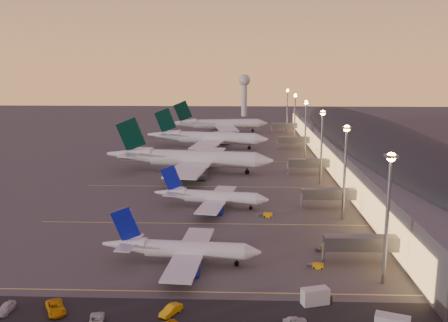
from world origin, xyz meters
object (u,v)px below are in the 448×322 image
(catering_truck_a, at_px, (317,296))
(service_van_c, at_px, (96,321))
(baggage_tug_b, at_px, (323,248))
(service_van_a, at_px, (6,308))
(service_van_d, at_px, (171,310))
(airliner_wide_near, at_px, (189,158))
(service_van_b, at_px, (56,308))
(airliner_wide_mid, at_px, (207,138))
(airliner_wide_far, at_px, (218,124))
(baggage_tug_a, at_px, (316,266))
(airliner_narrow_north, at_px, (211,197))
(service_van_e, at_px, (295,320))
(baggage_tug_c, at_px, (266,215))
(airliner_narrow_south, at_px, (181,249))
(radar_tower, at_px, (244,88))

(catering_truck_a, distance_m, service_van_c, 38.05)
(baggage_tug_b, height_order, service_van_a, service_van_a)
(service_van_d, bearing_deg, service_van_c, -130.47)
(service_van_c, bearing_deg, airliner_wide_near, 78.29)
(airliner_wide_near, bearing_deg, service_van_b, -88.34)
(service_van_a, bearing_deg, airliner_wide_mid, 83.92)
(airliner_wide_far, bearing_deg, airliner_wide_near, -101.96)
(baggage_tug_a, relative_size, service_van_d, 0.75)
(airliner_narrow_north, bearing_deg, baggage_tug_b, -40.54)
(airliner_wide_mid, height_order, catering_truck_a, airliner_wide_mid)
(baggage_tug_b, bearing_deg, catering_truck_a, -140.16)
(airliner_narrow_north, height_order, service_van_e, airliner_narrow_north)
(baggage_tug_c, xyz_separation_m, service_van_b, (-38.64, -55.04, 0.34))
(baggage_tug_c, height_order, service_van_b, service_van_b)
(airliner_narrow_south, xyz_separation_m, service_van_c, (-10.86, -25.69, -2.46))
(airliner_narrow_south, distance_m, service_van_b, 29.04)
(service_van_e, bearing_deg, baggage_tug_a, -27.43)
(service_van_c, bearing_deg, service_van_a, 157.84)
(airliner_narrow_south, relative_size, service_van_e, 8.67)
(airliner_wide_near, xyz_separation_m, service_van_e, (29.49, -113.50, -4.76))
(radar_tower, height_order, baggage_tug_b, radar_tower)
(airliner_narrow_south, xyz_separation_m, airliner_wide_mid, (-4.63, 144.78, 1.90))
(airliner_narrow_south, distance_m, baggage_tug_b, 32.84)
(airliner_narrow_north, distance_m, airliner_wide_far, 158.25)
(airliner_wide_far, distance_m, service_van_d, 221.86)
(service_van_b, bearing_deg, airliner_narrow_south, 20.44)
(baggage_tug_a, relative_size, baggage_tug_c, 0.90)
(airliner_wide_far, height_order, catering_truck_a, airliner_wide_far)
(airliner_wide_far, relative_size, service_van_e, 15.41)
(service_van_d, relative_size, service_van_e, 1.18)
(airliner_wide_mid, xyz_separation_m, catering_truck_a, (30.84, -161.91, -3.68))
(baggage_tug_b, bearing_deg, service_van_d, -173.63)
(airliner_wide_near, bearing_deg, airliner_narrow_north, -68.88)
(service_van_e, bearing_deg, service_van_d, 71.89)
(airliner_narrow_north, bearing_deg, airliner_wide_near, 113.11)
(airliner_wide_mid, xyz_separation_m, radar_tower, (18.96, 146.95, 16.81))
(service_van_b, xyz_separation_m, service_van_d, (19.88, 0.04, -0.07))
(baggage_tug_a, bearing_deg, radar_tower, 106.26)
(radar_tower, relative_size, service_van_d, 6.93)
(catering_truck_a, bearing_deg, service_van_e, -139.28)
(airliner_narrow_north, bearing_deg, service_van_d, -83.15)
(airliner_wide_far, relative_size, baggage_tug_c, 15.64)
(airliner_narrow_south, xyz_separation_m, airliner_wide_near, (-7.85, 89.14, 2.27))
(baggage_tug_a, distance_m, baggage_tug_c, 35.65)
(baggage_tug_b, bearing_deg, baggage_tug_a, -145.67)
(airliner_wide_mid, xyz_separation_m, service_van_d, (5.50, -166.57, -4.29))
(airliner_narrow_south, relative_size, service_van_c, 6.78)
(airliner_wide_near, xyz_separation_m, airliner_wide_mid, (3.22, 55.64, -0.37))
(airliner_wide_near, distance_m, service_van_a, 113.12)
(baggage_tug_b, xyz_separation_m, catering_truck_a, (-5.33, -25.91, 0.90))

